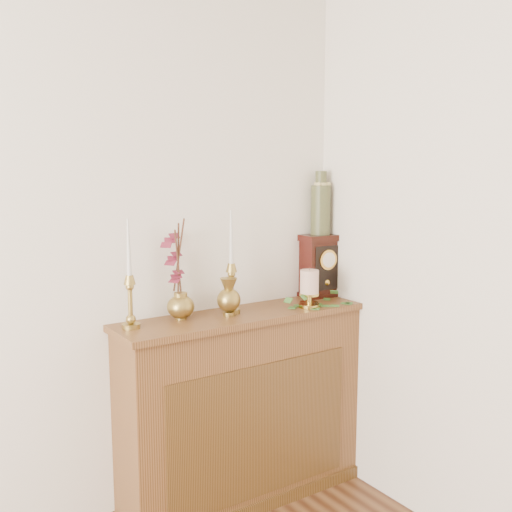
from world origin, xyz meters
TOP-DOWN VIEW (x-y plane):
  - console_shelf at (1.40, 2.10)m, footprint 1.24×0.34m
  - candlestick_left at (0.86, 2.13)m, footprint 0.08×0.08m
  - candlestick_center at (1.35, 2.12)m, footprint 0.08×0.08m
  - bud_vase at (1.31, 2.09)m, footprint 0.11×0.11m
  - ginger_jar at (1.09, 2.18)m, footprint 0.19×0.20m
  - pillar_candle_left at (1.72, 2.01)m, footprint 0.10×0.10m
  - pillar_candle_right at (1.75, 2.05)m, footprint 0.09×0.09m
  - ivy_garland at (1.74, 2.04)m, footprint 0.43×0.15m
  - mantel_clock at (1.94, 2.19)m, footprint 0.23×0.16m
  - ceramic_vase at (1.94, 2.19)m, footprint 0.10×0.10m

SIDE VIEW (x-z plane):
  - console_shelf at x=1.40m, z-range -0.03..0.90m
  - ivy_garland at x=1.74m, z-range 0.91..0.98m
  - bud_vase at x=1.31m, z-range 0.93..1.10m
  - pillar_candle_right at x=1.75m, z-range 0.93..1.11m
  - pillar_candle_left at x=1.72m, z-range 0.93..1.13m
  - candlestick_left at x=0.86m, z-range 0.85..1.31m
  - candlestick_center at x=1.35m, z-range 0.85..1.33m
  - mantel_clock at x=1.94m, z-range 0.93..1.25m
  - ginger_jar at x=1.09m, z-range 0.91..1.36m
  - ceramic_vase at x=1.94m, z-range 1.24..1.57m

